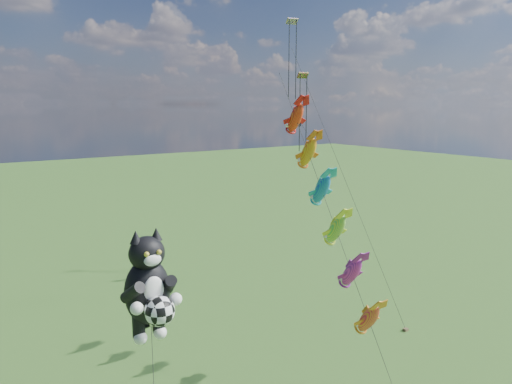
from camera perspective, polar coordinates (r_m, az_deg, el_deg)
cat_kite_rig at (r=25.28m, az=-12.11°, el=-10.53°), size 2.79×4.25×12.16m
fish_windsock_rig at (r=32.20m, az=8.32°, el=-2.01°), size 3.02×15.75×20.36m
parafoil_rig at (r=50.58m, az=5.22°, el=10.43°), size 2.31×17.55×26.65m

